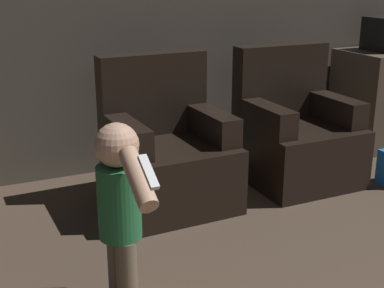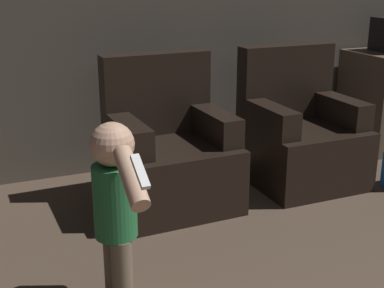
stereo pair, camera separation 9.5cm
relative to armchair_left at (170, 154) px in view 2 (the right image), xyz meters
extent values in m
cube|color=#51493F|center=(0.05, 0.82, 0.94)|extent=(8.40, 0.05, 2.60)
cube|color=black|center=(0.00, -0.06, -0.13)|extent=(0.82, 0.79, 0.46)
cube|color=black|center=(-0.01, 0.24, 0.39)|extent=(0.80, 0.18, 0.59)
cube|color=black|center=(-0.32, -0.07, 0.20)|extent=(0.18, 0.61, 0.20)
cube|color=black|center=(0.32, -0.05, 0.20)|extent=(0.18, 0.61, 0.20)
cube|color=black|center=(1.09, -0.06, -0.13)|extent=(0.80, 0.77, 0.46)
cube|color=black|center=(1.08, 0.24, 0.39)|extent=(0.80, 0.16, 0.59)
cube|color=black|center=(0.77, -0.06, 0.20)|extent=(0.16, 0.60, 0.20)
cube|color=black|center=(1.40, -0.06, 0.20)|extent=(0.16, 0.60, 0.20)
cylinder|color=brown|center=(-0.67, -1.12, -0.17)|extent=(0.10, 0.10, 0.38)
cylinder|color=brown|center=(-0.68, -1.00, -0.17)|extent=(0.10, 0.10, 0.38)
cylinder|color=#236638|center=(-0.67, -1.06, 0.20)|extent=(0.21, 0.21, 0.36)
sphere|color=tan|center=(-0.67, -1.06, 0.48)|extent=(0.21, 0.21, 0.21)
cylinder|color=tan|center=(-0.68, -0.93, 0.18)|extent=(0.08, 0.08, 0.30)
cylinder|color=tan|center=(-0.66, -1.32, 0.41)|extent=(0.08, 0.30, 0.22)
cube|color=white|center=(-0.66, -1.45, 0.48)|extent=(0.04, 0.16, 0.10)
camera|label=1|loc=(-1.32, -3.30, 1.24)|focal=50.00mm
camera|label=2|loc=(-1.23, -3.34, 1.24)|focal=50.00mm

